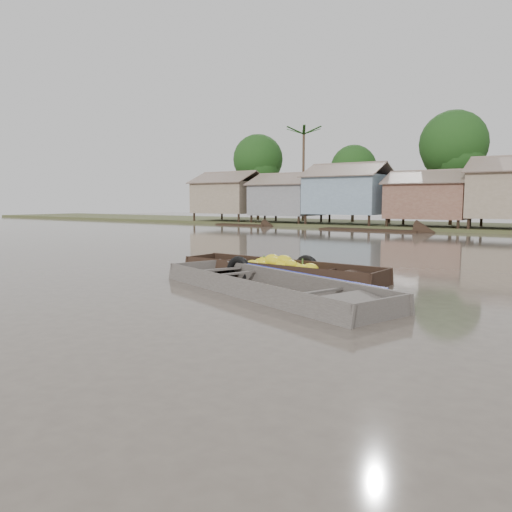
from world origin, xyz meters
The scene contains 3 objects.
ground centered at (0.00, 0.00, 0.00)m, with size 120.00×120.00×0.00m, color #4F463D.
banana_boat centered at (-0.86, 2.61, 0.20)m, with size 6.47×1.86×0.91m.
viewer_boat centered at (0.37, 0.29, 0.05)m, with size 7.32×4.15×0.57m.
Camera 1 is at (6.79, -9.75, 2.25)m, focal length 35.00 mm.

